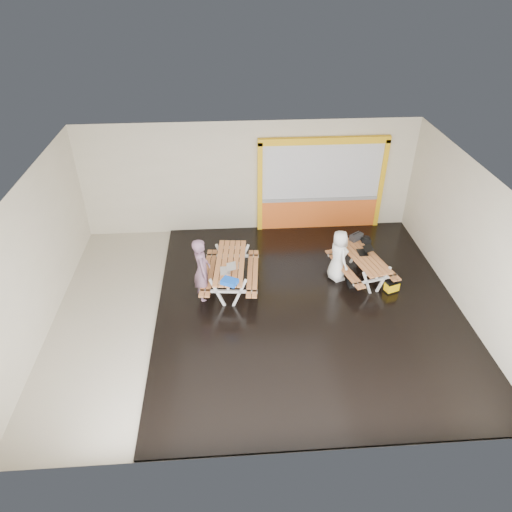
{
  "coord_description": "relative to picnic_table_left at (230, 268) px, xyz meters",
  "views": [
    {
      "loc": [
        -0.69,
        -8.91,
        7.53
      ],
      "look_at": [
        0.0,
        0.9,
        1.0
      ],
      "focal_mm": 32.61,
      "sensor_mm": 36.0,
      "label": 1
    }
  ],
  "objects": [
    {
      "name": "backpack",
      "position": [
        3.77,
        0.85,
        0.05
      ],
      "size": [
        0.26,
        0.17,
        0.43
      ],
      "color": "black",
      "rests_on": "picnic_table_right"
    },
    {
      "name": "picnic_table_right",
      "position": [
        3.51,
        0.17,
        -0.06
      ],
      "size": [
        1.7,
        2.12,
        0.75
      ],
      "color": "#C87B43",
      "rests_on": "deck"
    },
    {
      "name": "toolbox",
      "position": [
        3.53,
        0.98,
        0.2
      ],
      "size": [
        0.42,
        0.37,
        0.22
      ],
      "color": "black",
      "rests_on": "picnic_table_right"
    },
    {
      "name": "picnic_table_left",
      "position": [
        0.0,
        0.0,
        0.0
      ],
      "size": [
        1.6,
        2.21,
        0.84
      ],
      "color": "#C87B43",
      "rests_on": "deck"
    },
    {
      "name": "deck",
      "position": [
        1.91,
        -0.93,
        -0.61
      ],
      "size": [
        7.5,
        7.98,
        0.05
      ],
      "primitive_type": "cube",
      "color": "black",
      "rests_on": "room"
    },
    {
      "name": "laptop_left",
      "position": [
        -0.08,
        -0.4,
        0.25
      ],
      "size": [
        0.4,
        0.36,
        0.17
      ],
      "color": "silver",
      "rests_on": "picnic_table_left"
    },
    {
      "name": "laptop_right",
      "position": [
        3.59,
        0.31,
        0.17
      ],
      "size": [
        0.4,
        0.36,
        0.16
      ],
      "color": "black",
      "rests_on": "picnic_table_right"
    },
    {
      "name": "person_right",
      "position": [
        2.85,
        0.15,
        0.15
      ],
      "size": [
        0.64,
        0.81,
        1.46
      ],
      "primitive_type": "imported",
      "rotation": [
        0.0,
        0.0,
        1.84
      ],
      "color": "white",
      "rests_on": "deck"
    },
    {
      "name": "person_left",
      "position": [
        -0.71,
        -0.39,
        0.24
      ],
      "size": [
        0.5,
        0.69,
        1.76
      ],
      "primitive_type": "imported",
      "rotation": [
        0.0,
        0.0,
        1.7
      ],
      "color": "#765369",
      "rests_on": "deck"
    },
    {
      "name": "kiosk",
      "position": [
        2.86,
        3.0,
        0.81
      ],
      "size": [
        3.88,
        0.16,
        3.0
      ],
      "color": "orange",
      "rests_on": "room"
    },
    {
      "name": "fluke_bag",
      "position": [
        4.16,
        -0.51,
        -0.44
      ],
      "size": [
        0.41,
        0.34,
        0.31
      ],
      "color": "black",
      "rests_on": "deck"
    },
    {
      "name": "dark_case",
      "position": [
        3.28,
        -0.18,
        -0.52
      ],
      "size": [
        0.37,
        0.29,
        0.13
      ],
      "primitive_type": "cube",
      "rotation": [
        0.0,
        0.0,
        0.06
      ],
      "color": "black",
      "rests_on": "deck"
    },
    {
      "name": "room",
      "position": [
        0.66,
        -0.93,
        1.11
      ],
      "size": [
        10.02,
        8.02,
        3.52
      ],
      "color": "beige",
      "rests_on": "ground"
    },
    {
      "name": "blue_pouch",
      "position": [
        -0.04,
        -0.93,
        0.25
      ],
      "size": [
        0.46,
        0.41,
        0.11
      ],
      "primitive_type": "cube",
      "rotation": [
        0.0,
        0.0,
        -0.5
      ],
      "color": "blue",
      "rests_on": "picnic_table_left"
    }
  ]
}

